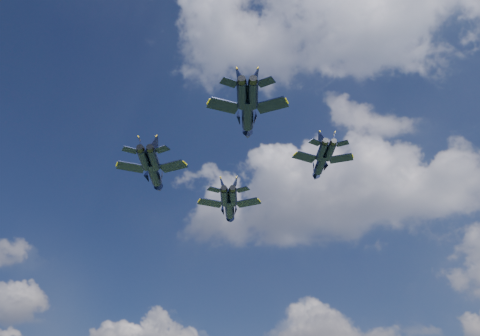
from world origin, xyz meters
name	(u,v)px	position (x,y,z in m)	size (l,w,h in m)	color
jet_lead	(230,208)	(-14.09, 19.88, 55.70)	(12.79, 17.62, 4.16)	black
jet_left	(154,174)	(-23.11, 2.49, 56.67)	(13.24, 18.12, 4.27)	black
jet_right	(320,164)	(7.93, 12.04, 57.66)	(11.11, 15.24, 3.64)	black
jet_slot	(248,115)	(0.22, -8.10, 57.39)	(12.80, 17.61, 4.16)	black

